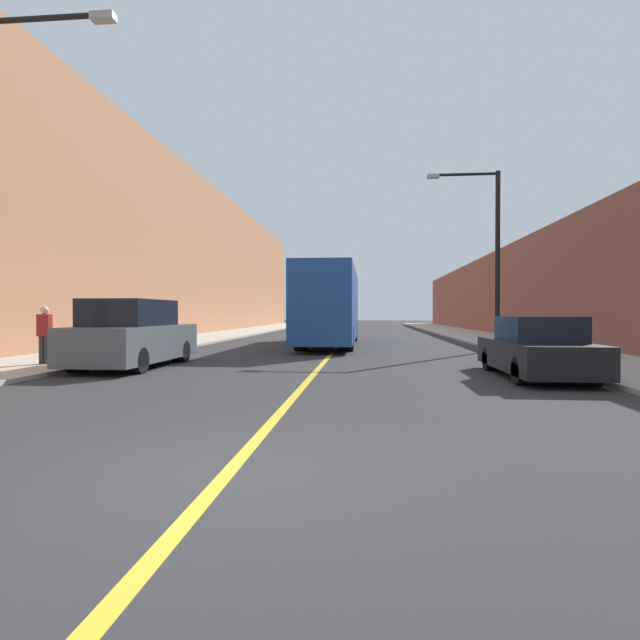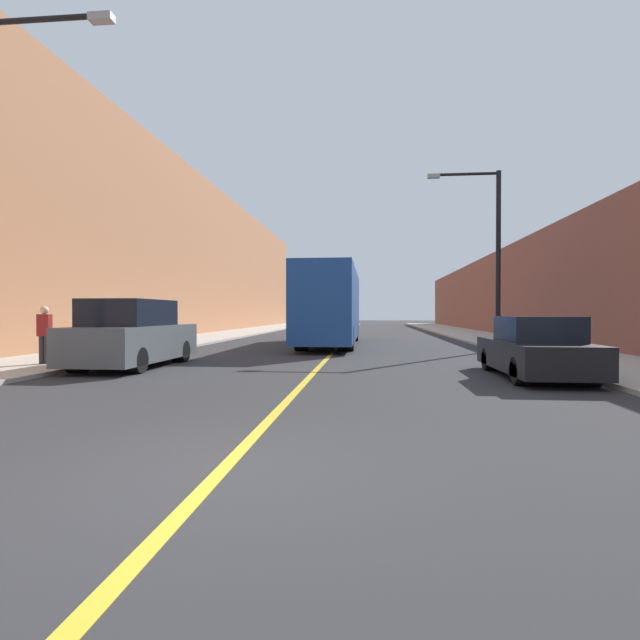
{
  "view_description": "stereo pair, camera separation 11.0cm",
  "coord_description": "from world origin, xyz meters",
  "px_view_note": "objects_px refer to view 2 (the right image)",
  "views": [
    {
      "loc": [
        1.35,
        -4.59,
        1.57
      ],
      "look_at": [
        -0.38,
        13.8,
        1.3
      ],
      "focal_mm": 28.0,
      "sensor_mm": 36.0,
      "label": 1
    },
    {
      "loc": [
        1.46,
        -4.58,
        1.57
      ],
      "look_at": [
        -0.38,
        13.8,
        1.3
      ],
      "focal_mm": 28.0,
      "sensor_mm": 36.0,
      "label": 2
    }
  ],
  "objects_px": {
    "pedestrian": "(45,334)",
    "street_lamp_right": "(491,246)",
    "parked_suv_left": "(133,336)",
    "car_right_near": "(535,350)",
    "bus": "(331,306)"
  },
  "relations": [
    {
      "from": "car_right_near",
      "to": "pedestrian",
      "type": "xyz_separation_m",
      "value": [
        -13.24,
        0.93,
        0.29
      ]
    },
    {
      "from": "car_right_near",
      "to": "parked_suv_left",
      "type": "bearing_deg",
      "value": 173.1
    },
    {
      "from": "bus",
      "to": "car_right_near",
      "type": "xyz_separation_m",
      "value": [
        5.83,
        -11.58,
        -1.24
      ]
    },
    {
      "from": "car_right_near",
      "to": "street_lamp_right",
      "type": "xyz_separation_m",
      "value": [
        1.04,
        8.89,
        3.69
      ]
    },
    {
      "from": "pedestrian",
      "to": "parked_suv_left",
      "type": "bearing_deg",
      "value": 8.8
    },
    {
      "from": "bus",
      "to": "car_right_near",
      "type": "bearing_deg",
      "value": -63.27
    },
    {
      "from": "bus",
      "to": "pedestrian",
      "type": "height_order",
      "value": "bus"
    },
    {
      "from": "bus",
      "to": "street_lamp_right",
      "type": "bearing_deg",
      "value": -21.4
    },
    {
      "from": "parked_suv_left",
      "to": "pedestrian",
      "type": "xyz_separation_m",
      "value": [
        -2.45,
        -0.38,
        0.06
      ]
    },
    {
      "from": "pedestrian",
      "to": "street_lamp_right",
      "type": "bearing_deg",
      "value": 29.13
    },
    {
      "from": "street_lamp_right",
      "to": "parked_suv_left",
      "type": "bearing_deg",
      "value": -147.36
    },
    {
      "from": "parked_suv_left",
      "to": "car_right_near",
      "type": "relative_size",
      "value": 1.1
    },
    {
      "from": "street_lamp_right",
      "to": "car_right_near",
      "type": "bearing_deg",
      "value": -96.68
    },
    {
      "from": "bus",
      "to": "street_lamp_right",
      "type": "relative_size",
      "value": 1.63
    },
    {
      "from": "parked_suv_left",
      "to": "pedestrian",
      "type": "distance_m",
      "value": 2.48
    }
  ]
}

